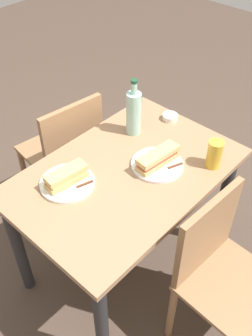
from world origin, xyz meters
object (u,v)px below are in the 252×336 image
baguette_sandwich_far (66,176)px  chair_near (66,151)px  beer_glass (214,154)px  knife_near (168,168)px  olive_bowl (170,117)px  knife_far (77,187)px  water_bottle (134,112)px  dining_table (126,190)px  baguette_sandwich_near (158,158)px  chair_far (220,270)px  plate_near (157,165)px  plate_far (67,183)px

baguette_sandwich_far → chair_near: bearing=-127.7°
beer_glass → knife_near: bearing=-36.8°
knife_near → baguette_sandwich_far: bearing=-36.7°
knife_near → beer_glass: size_ratio=1.23×
chair_near → olive_bowl: bearing=130.3°
baguette_sandwich_far → knife_far: bearing=93.8°
chair_near → water_bottle: (-0.16, 0.38, 0.37)m
olive_bowl → chair_near: bearing=-49.7°
dining_table → knife_near: (-0.13, 0.14, 0.14)m
baguette_sandwich_near → knife_far: 0.40m
baguette_sandwich_far → water_bottle: 0.49m
baguette_sandwich_far → olive_bowl: bearing=177.5°
baguette_sandwich_near → beer_glass: size_ratio=1.64×
water_bottle → dining_table: bearing=35.3°
chair_far → beer_glass: 0.52m
plate_near → olive_bowl: (-0.34, -0.19, 0.01)m
dining_table → baguette_sandwich_far: (0.24, -0.13, 0.17)m
chair_near → baguette_sandwich_far: (0.32, 0.42, 0.29)m
chair_far → chair_near: bearing=-94.1°
baguette_sandwich_near → dining_table: bearing=-33.4°
dining_table → olive_bowl: (-0.46, -0.10, 0.14)m
baguette_sandwich_far → olive_bowl: (-0.70, 0.03, -0.03)m
plate_near → plate_far: same height
knife_far → olive_bowl: size_ratio=2.12×
knife_near → baguette_sandwich_far: (0.37, -0.28, 0.03)m
plate_far → dining_table: bearing=150.8°
knife_near → plate_far: bearing=-36.7°
water_bottle → olive_bowl: bearing=162.0°
beer_glass → plate_far: bearing=-36.8°
baguette_sandwich_near → baguette_sandwich_far: same height
chair_far → olive_bowl: bearing=-125.0°
water_bottle → plate_far: bearing=4.7°
plate_near → chair_near: bearing=-86.1°
water_bottle → olive_bowl: size_ratio=3.68×
knife_far → chair_far: bearing=111.0°
plate_far → beer_glass: beer_glass is taller
dining_table → baguette_sandwich_far: bearing=-29.2°
water_bottle → beer_glass: water_bottle is taller
dining_table → baguette_sandwich_near: baguette_sandwich_near is taller
chair_far → knife_far: bearing=-69.0°
knife_far → beer_glass: (-0.54, 0.35, 0.05)m
plate_far → plate_near: bearing=149.3°
knife_far → olive_bowl: olive_bowl is taller
knife_near → water_bottle: bearing=-110.0°
plate_near → baguette_sandwich_far: 0.43m
plate_near → olive_bowl: size_ratio=2.98×
dining_table → baguette_sandwich_near: 0.23m
dining_table → plate_far: 0.31m
baguette_sandwich_near → baguette_sandwich_far: 0.43m
chair_far → plate_far: size_ratio=3.43×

